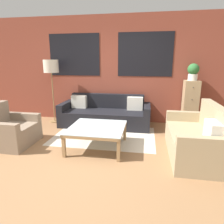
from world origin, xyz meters
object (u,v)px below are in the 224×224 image
Objects in this scene: settee_vintage at (196,139)px; coffee_table at (97,130)px; armchair_corner at (11,131)px; floor_lamp at (51,69)px; potted_plant at (193,71)px; drawer_cabinet at (190,104)px; couch_dark at (105,115)px.

settee_vintage is 1.55× the size of coffee_table.
floor_lamp is at bearing 84.60° from armchair_corner.
potted_plant is (3.58, 0.16, -0.05)m from floor_lamp.
armchair_corner is 1.76m from coffee_table.
drawer_cabinet is (3.74, 1.79, 0.31)m from armchair_corner.
floor_lamp is (-1.60, 1.50, 1.08)m from coffee_table.
armchair_corner is at bearing -175.84° from coffee_table.
armchair_corner reaches higher than coffee_table.
settee_vintage is 3.54m from armchair_corner.
settee_vintage is 1.36× the size of drawer_cabinet.
settee_vintage is at bearing -96.56° from potted_plant.
armchair_corner is at bearing -154.36° from potted_plant.
floor_lamp is (0.15, 1.63, 1.17)m from armchair_corner.
potted_plant reaches higher than drawer_cabinet.
couch_dark is 2.61× the size of armchair_corner.
potted_plant is (1.99, 1.67, 1.03)m from coffee_table.
coffee_table is at bearing -140.00° from potted_plant.
couch_dark is 1.87m from floor_lamp.
floor_lamp is at bearing 177.43° from couch_dark.
drawer_cabinet reaches higher than coffee_table.
coffee_table is (0.14, -1.44, 0.10)m from couch_dark.
potted_plant is at bearing 2.61° from floor_lamp.
couch_dark is 1.94× the size of drawer_cabinet.
coffee_table is at bearing -84.49° from couch_dark.
potted_plant is (2.12, 0.23, 1.12)m from couch_dark.
settee_vintage reaches higher than coffee_table.
floor_lamp is at bearing 155.70° from settee_vintage.
settee_vintage is at bearing -24.30° from floor_lamp.
potted_plant is (0.00, 0.00, 0.81)m from drawer_cabinet.
settee_vintage is 0.96× the size of floor_lamp.
settee_vintage is (1.93, -1.46, 0.03)m from couch_dark.
couch_dark is 1.43× the size of settee_vintage.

